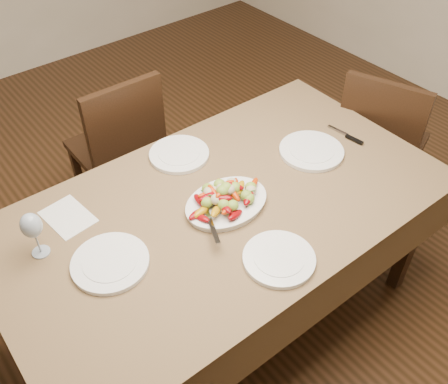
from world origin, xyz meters
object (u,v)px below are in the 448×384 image
chair_right (382,143)px  plate_near (279,259)px  plate_far (179,154)px  plate_right (311,151)px  serving_platter (226,204)px  plate_left (110,263)px  wine_glass (34,234)px  chair_far (115,147)px  dining_table (224,263)px

chair_right → plate_near: bearing=88.5°
plate_far → plate_right: bearing=-36.7°
serving_platter → plate_right: serving_platter is taller
plate_far → plate_left: bearing=-147.3°
wine_glass → chair_far: bearing=47.2°
chair_far → plate_left: bearing=62.5°
serving_platter → wine_glass: size_ratio=1.66×
plate_right → plate_far: 0.59m
serving_platter → wine_glass: bearing=160.6°
chair_right → wine_glass: (-1.85, 0.17, 0.39)m
dining_table → plate_near: plate_near is taller
chair_far → chair_right: (1.17, -0.90, 0.00)m
plate_far → dining_table: bearing=-95.6°
chair_right → plate_right: size_ratio=3.29×
dining_table → plate_near: bearing=-95.3°
dining_table → chair_far: 0.95m
chair_far → plate_left: size_ratio=3.41×
chair_right → plate_left: chair_right is taller
chair_far → serving_platter: size_ratio=2.80×
dining_table → plate_right: size_ratio=6.36×
plate_near → wine_glass: (-0.65, 0.57, 0.09)m
dining_table → serving_platter: (-0.00, -0.02, 0.39)m
dining_table → serving_platter: serving_platter is taller
chair_far → plate_near: (-0.03, -1.30, 0.29)m
plate_right → wine_glass: wine_glass is taller
plate_right → serving_platter: bearing=-177.0°
serving_platter → plate_far: 0.38m
plate_left → chair_right: bearing=1.3°
plate_left → wine_glass: 0.28m
plate_right → wine_glass: bearing=170.0°
serving_platter → plate_near: 0.34m
plate_left → plate_right: size_ratio=0.96×
plate_near → plate_far: bearing=84.6°
plate_near → chair_right: bearing=18.5°
chair_right → plate_left: 1.71m
chair_far → plate_far: size_ratio=3.55×
dining_table → chair_right: size_ratio=1.94×
chair_far → wine_glass: wine_glass is taller
chair_right → wine_glass: 1.90m
chair_right → wine_glass: bearing=64.8°
plate_far → chair_far: bearing=94.0°
plate_right → wine_glass: (-1.19, 0.21, 0.09)m
chair_right → plate_near: 1.30m
chair_far → dining_table: bearing=91.2°
dining_table → chair_far: (-0.01, 0.95, 0.10)m
dining_table → plate_left: bearing=178.8°
chair_far → plate_left: chair_far is taller
plate_near → wine_glass: size_ratio=1.28×
dining_table → serving_platter: 0.39m
chair_far → plate_near: bearing=89.7°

